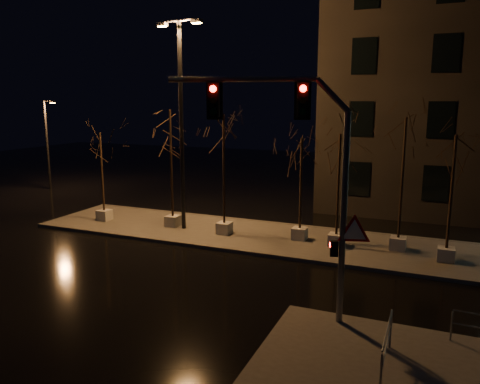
% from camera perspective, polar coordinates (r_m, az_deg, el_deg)
% --- Properties ---
extents(ground, '(90.00, 90.00, 0.00)m').
position_cam_1_polar(ground, '(17.51, -5.77, -10.65)').
color(ground, black).
rests_on(ground, ground).
extents(median, '(22.00, 5.00, 0.15)m').
position_cam_1_polar(median, '(22.65, 1.50, -5.33)').
color(median, '#44413D').
rests_on(median, ground).
extents(sidewalk_corner, '(7.00, 5.00, 0.15)m').
position_cam_1_polar(sidewalk_corner, '(12.51, 19.06, -20.26)').
color(sidewalk_corner, '#44413D').
rests_on(sidewalk_corner, ground).
extents(tree_0, '(1.80, 1.80, 4.82)m').
position_cam_1_polar(tree_0, '(25.66, -16.60, 4.65)').
color(tree_0, '#B0ADA4').
rests_on(tree_0, median).
extents(tree_1, '(1.80, 1.80, 6.07)m').
position_cam_1_polar(tree_1, '(23.49, -8.47, 6.75)').
color(tree_1, '#B0ADA4').
rests_on(tree_1, median).
extents(tree_2, '(1.80, 1.80, 5.85)m').
position_cam_1_polar(tree_2, '(21.93, -2.00, 6.14)').
color(tree_2, '#B0ADA4').
rests_on(tree_2, median).
extents(tree_3, '(1.80, 1.80, 4.83)m').
position_cam_1_polar(tree_3, '(21.22, 7.49, 3.80)').
color(tree_3, '#B0ADA4').
rests_on(tree_3, median).
extents(tree_4, '(1.80, 1.80, 5.08)m').
position_cam_1_polar(tree_4, '(20.46, 12.02, 3.91)').
color(tree_4, '#B0ADA4').
rests_on(tree_4, median).
extents(tree_5, '(1.80, 1.80, 5.81)m').
position_cam_1_polar(tree_5, '(20.60, 19.39, 5.13)').
color(tree_5, '#B0ADA4').
rests_on(tree_5, median).
extents(tree_6, '(1.80, 1.80, 5.18)m').
position_cam_1_polar(tree_6, '(19.83, 24.62, 3.15)').
color(tree_6, '#B0ADA4').
rests_on(tree_6, median).
extents(traffic_signal_mast, '(5.49, 1.67, 6.95)m').
position_cam_1_polar(traffic_signal_mast, '(12.99, 7.81, 3.23)').
color(traffic_signal_mast, slate).
rests_on(traffic_signal_mast, sidewalk_corner).
extents(streetlight_main, '(2.51, 0.58, 10.03)m').
position_cam_1_polar(streetlight_main, '(22.99, -7.19, 9.65)').
color(streetlight_main, black).
rests_on(streetlight_main, median).
extents(streetlight_far, '(1.27, 0.40, 6.51)m').
position_cam_1_polar(streetlight_far, '(37.20, -22.39, 5.77)').
color(streetlight_far, black).
rests_on(streetlight_far, ground).
extents(guard_rail_b, '(0.06, 2.24, 1.06)m').
position_cam_1_polar(guard_rail_b, '(12.11, 17.45, -17.13)').
color(guard_rail_b, slate).
rests_on(guard_rail_b, sidewalk_corner).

